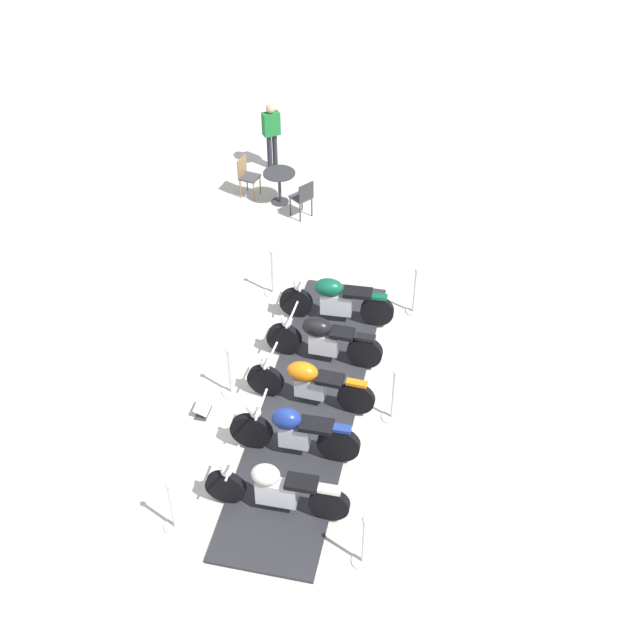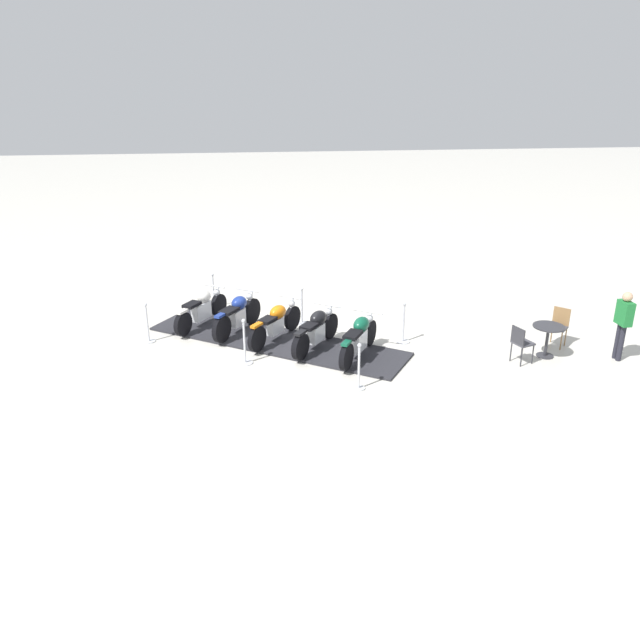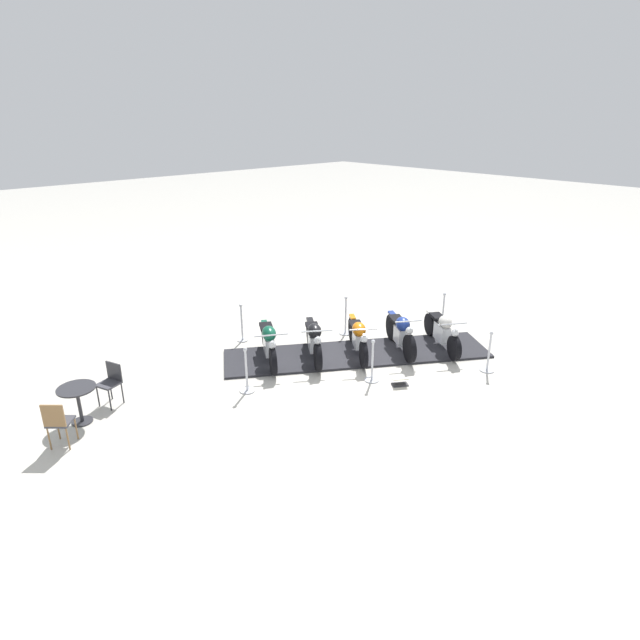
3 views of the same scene
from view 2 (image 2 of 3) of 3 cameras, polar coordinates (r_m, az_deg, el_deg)
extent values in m
plane|color=beige|center=(15.87, -3.97, -1.96)|extent=(80.00, 80.00, 0.00)
cube|color=#28282D|center=(15.86, -3.98, -1.87)|extent=(6.44, 4.95, 0.06)
cylinder|color=black|center=(15.46, 4.48, -1.13)|extent=(0.42, 0.60, 0.62)
cylinder|color=black|center=(14.14, 2.37, -3.31)|extent=(0.42, 0.60, 0.62)
cube|color=silver|center=(14.77, 3.48, -1.90)|extent=(0.49, 0.62, 0.44)
ellipsoid|color=#0F5138|center=(14.76, 3.72, -0.40)|extent=(0.57, 0.64, 0.34)
cube|color=black|center=(14.31, 2.96, -1.32)|extent=(0.53, 0.61, 0.08)
cube|color=#0F5138|center=(14.00, 2.40, -2.04)|extent=(0.30, 0.37, 0.06)
cylinder|color=silver|center=(15.30, 4.41, -0.31)|extent=(0.21, 0.29, 0.53)
cylinder|color=silver|center=(15.11, 4.35, 0.74)|extent=(0.70, 0.43, 0.04)
sphere|color=silver|center=(15.27, 4.46, 0.15)|extent=(0.18, 0.18, 0.18)
cylinder|color=black|center=(15.83, 0.89, -0.51)|extent=(0.47, 0.60, 0.63)
cylinder|color=black|center=(14.64, -1.76, -2.40)|extent=(0.47, 0.60, 0.63)
cube|color=silver|center=(15.20, -0.38, -1.20)|extent=(0.49, 0.56, 0.41)
ellipsoid|color=black|center=(15.18, -0.15, 0.18)|extent=(0.59, 0.64, 0.34)
cube|color=black|center=(14.83, -0.99, -0.56)|extent=(0.49, 0.52, 0.08)
cube|color=black|center=(14.50, -1.78, -1.15)|extent=(0.33, 0.38, 0.06)
cylinder|color=silver|center=(15.66, 0.77, 0.30)|extent=(0.23, 0.29, 0.54)
cylinder|color=silver|center=(15.48, 0.63, 1.34)|extent=(0.62, 0.45, 0.04)
sphere|color=silver|center=(15.63, 0.80, 0.77)|extent=(0.18, 0.18, 0.18)
cylinder|color=black|center=(16.34, -2.49, 0.19)|extent=(0.46, 0.57, 0.63)
cylinder|color=black|center=(15.13, -5.65, -1.69)|extent=(0.46, 0.57, 0.63)
cube|color=silver|center=(15.71, -4.01, -0.56)|extent=(0.46, 0.52, 0.37)
ellipsoid|color=#D16B0F|center=(15.69, -3.79, 0.71)|extent=(0.58, 0.62, 0.33)
cube|color=black|center=(15.35, -4.73, 0.00)|extent=(0.51, 0.54, 0.08)
cube|color=#D16B0F|center=(14.99, -5.70, -0.47)|extent=(0.31, 0.36, 0.06)
cylinder|color=silver|center=(16.19, -2.61, 1.01)|extent=(0.20, 0.23, 0.55)
cylinder|color=silver|center=(16.03, -2.75, 2.05)|extent=(0.56, 0.43, 0.04)
sphere|color=silver|center=(16.18, -2.54, 1.48)|extent=(0.18, 0.18, 0.18)
cylinder|color=black|center=(16.82, -6.11, 0.81)|extent=(0.47, 0.64, 0.68)
cylinder|color=black|center=(15.74, -8.78, -0.81)|extent=(0.47, 0.64, 0.68)
cube|color=silver|center=(16.25, -7.41, 0.21)|extent=(0.45, 0.53, 0.42)
ellipsoid|color=navy|center=(16.22, -7.24, 1.52)|extent=(0.55, 0.59, 0.34)
cube|color=black|center=(15.87, -8.15, 0.82)|extent=(0.54, 0.61, 0.08)
cube|color=navy|center=(15.60, -8.86, 0.45)|extent=(0.33, 0.39, 0.06)
cylinder|color=silver|center=(16.65, -6.32, 1.63)|extent=(0.25, 0.33, 0.57)
cylinder|color=silver|center=(16.46, -6.55, 2.67)|extent=(0.58, 0.39, 0.04)
sphere|color=silver|center=(16.60, -6.34, 2.12)|extent=(0.18, 0.18, 0.18)
cylinder|color=black|center=(17.49, -9.06, 1.35)|extent=(0.43, 0.58, 0.61)
cylinder|color=black|center=(16.32, -12.15, -0.36)|extent=(0.43, 0.58, 0.61)
cube|color=silver|center=(16.87, -10.57, 0.78)|extent=(0.51, 0.63, 0.43)
ellipsoid|color=silver|center=(16.87, -10.35, 2.07)|extent=(0.50, 0.54, 0.32)
cube|color=black|center=(16.49, -11.40, 1.36)|extent=(0.50, 0.55, 0.08)
cube|color=silver|center=(16.20, -12.24, 0.74)|extent=(0.30, 0.36, 0.06)
cylinder|color=silver|center=(17.35, -9.24, 2.08)|extent=(0.21, 0.27, 0.52)
cylinder|color=silver|center=(17.19, -9.44, 3.01)|extent=(0.57, 0.38, 0.04)
sphere|color=silver|center=(17.33, -9.21, 2.48)|extent=(0.18, 0.18, 0.18)
cylinder|color=silver|center=(16.40, -15.04, -1.84)|extent=(0.32, 0.32, 0.03)
cylinder|color=silver|center=(16.22, -15.20, -0.30)|extent=(0.05, 0.05, 0.92)
sphere|color=silver|center=(16.05, -15.37, 1.34)|extent=(0.09, 0.09, 0.09)
cylinder|color=silver|center=(13.58, 3.46, -6.10)|extent=(0.28, 0.28, 0.03)
cylinder|color=silver|center=(13.37, 3.50, -4.26)|extent=(0.05, 0.05, 0.94)
sphere|color=silver|center=(13.15, 3.55, -2.27)|extent=(0.09, 0.09, 0.09)
cylinder|color=silver|center=(14.79, -6.69, -3.82)|extent=(0.35, 0.35, 0.03)
cylinder|color=silver|center=(14.58, -6.78, -2.01)|extent=(0.05, 0.05, 0.99)
sphere|color=silver|center=(14.38, -6.87, -0.07)|extent=(0.09, 0.09, 0.09)
cylinder|color=silver|center=(16.98, -1.62, -0.26)|extent=(0.34, 0.34, 0.03)
cylinder|color=silver|center=(16.82, -1.63, 1.22)|extent=(0.05, 0.05, 0.91)
sphere|color=silver|center=(16.65, -1.65, 2.81)|extent=(0.09, 0.09, 0.09)
cylinder|color=silver|center=(15.94, 7.41, -1.92)|extent=(0.35, 0.35, 0.03)
cylinder|color=silver|center=(15.76, 7.49, -0.30)|extent=(0.05, 0.05, 0.94)
sphere|color=silver|center=(15.58, 7.58, 1.43)|extent=(0.09, 0.09, 0.09)
cylinder|color=silver|center=(18.40, -9.42, 1.19)|extent=(0.34, 0.34, 0.03)
cylinder|color=silver|center=(18.25, -9.51, 2.56)|extent=(0.05, 0.05, 0.90)
sphere|color=silver|center=(18.10, -9.60, 4.02)|extent=(0.09, 0.09, 0.09)
cube|color=#333338|center=(17.50, -2.75, 0.40)|extent=(0.41, 0.36, 0.02)
cube|color=beige|center=(17.46, -2.76, 0.78)|extent=(0.40, 0.38, 0.11)
cylinder|color=#2D2D33|center=(15.95, 19.47, -3.03)|extent=(0.40, 0.40, 0.02)
cylinder|color=#2D2D33|center=(15.81, 19.63, -1.80)|extent=(0.07, 0.07, 0.72)
cylinder|color=#2D2D33|center=(15.67, 19.79, -0.55)|extent=(0.73, 0.73, 0.03)
cylinder|color=#2D2D33|center=(15.58, 17.63, -2.49)|extent=(0.03, 0.03, 0.47)
cylinder|color=#2D2D33|center=(15.37, 18.49, -2.93)|extent=(0.03, 0.03, 0.47)
cylinder|color=#2D2D33|center=(15.36, 16.71, -2.73)|extent=(0.03, 0.03, 0.47)
cylinder|color=#2D2D33|center=(15.14, 17.57, -3.19)|extent=(0.03, 0.03, 0.47)
cube|color=#3F3F47|center=(15.26, 17.71, -1.96)|extent=(0.51, 0.51, 0.04)
cube|color=#2D2D33|center=(15.06, 17.29, -1.35)|extent=(0.17, 0.39, 0.39)
cylinder|color=olive|center=(16.34, 20.77, -1.77)|extent=(0.03, 0.03, 0.46)
cylinder|color=olive|center=(16.43, 19.64, -1.51)|extent=(0.03, 0.03, 0.46)
cylinder|color=olive|center=(16.65, 21.11, -1.40)|extent=(0.03, 0.03, 0.46)
cylinder|color=olive|center=(16.73, 20.01, -1.14)|extent=(0.03, 0.03, 0.46)
cube|color=#3F3F47|center=(16.45, 20.49, -0.64)|extent=(0.57, 0.57, 0.04)
cube|color=olive|center=(16.53, 20.79, 0.32)|extent=(0.31, 0.30, 0.44)
cylinder|color=#23232D|center=(16.21, 25.34, -1.88)|extent=(0.12, 0.12, 0.87)
cylinder|color=#23232D|center=(16.32, 25.07, -1.69)|extent=(0.12, 0.12, 0.87)
cube|color=#1E7233|center=(16.02, 25.60, 0.57)|extent=(0.24, 0.41, 0.56)
sphere|color=tan|center=(15.90, 25.82, 1.88)|extent=(0.22, 0.22, 0.22)
camera|label=1|loc=(20.15, -36.46, 28.64)|focal=45.97mm
camera|label=3|loc=(24.65, 17.04, 19.22)|focal=29.50mm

